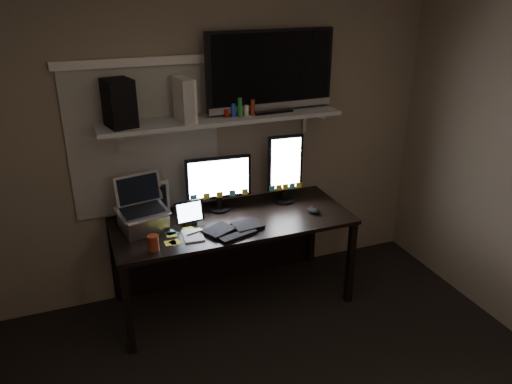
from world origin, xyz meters
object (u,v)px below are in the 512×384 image
monitor_landscape (219,184)px  laptop (142,206)px  tablet (189,213)px  cup (153,243)px  speaker (119,103)px  desk (228,233)px  tv (271,71)px  mouse (314,210)px  game_console (185,99)px  monitor_portrait (285,169)px  keyboard (233,228)px

monitor_landscape → laptop: (-0.61, -0.14, -0.03)m
tablet → cup: tablet is taller
monitor_landscape → speaker: speaker is taller
desk → tv: (0.39, 0.09, 1.23)m
mouse → game_console: (-0.90, 0.29, 0.88)m
monitor_portrait → game_console: bearing=-177.1°
mouse → cup: cup is taller
desk → cup: cup is taller
cup → laptop: bearing=92.4°
desk → tablet: size_ratio=8.33×
desk → tv: bearing=13.3°
monitor_portrait → speaker: bearing=-177.0°
mouse → tv: tv is taller
laptop → cup: size_ratio=3.57×
mouse → keyboard: bearing=165.1°
monitor_landscape → keyboard: (-0.01, -0.36, -0.21)m
laptop → game_console: (0.38, 0.12, 0.71)m
game_console → speaker: 0.45m
mouse → cup: 1.27m
monitor_landscape → tv: 0.93m
laptop → cup: laptop is taller
tv → desk: bearing=-169.2°
keyboard → laptop: 0.67m
monitor_portrait → mouse: 0.41m
monitor_landscape → game_console: size_ratio=1.68×
game_console → mouse: bearing=-27.5°
keyboard → laptop: (-0.60, 0.22, 0.18)m
laptop → speaker: 0.73m
game_console → speaker: bearing=169.9°
keyboard → speaker: size_ratio=1.36×
tv → game_console: (-0.67, -0.04, -0.15)m
desk → mouse: size_ratio=15.72×
tablet → speaker: 0.92m
desk → game_console: game_console is taller
tablet → laptop: size_ratio=0.56×
mouse → speaker: bearing=148.5°
cup → game_console: size_ratio=0.36×
desk → keyboard: keyboard is taller
desk → cup: (-0.64, -0.38, 0.23)m
desk → laptop: size_ratio=4.67×
laptop → game_console: bearing=5.9°
tablet → tv: size_ratio=0.22×
monitor_portrait → mouse: (0.12, -0.28, -0.26)m
tablet → tv: (0.71, 0.18, 0.96)m
monitor_landscape → keyboard: size_ratio=1.17×
desk → tablet: bearing=-164.6°
mouse → cup: (-1.27, -0.14, 0.03)m
laptop → speaker: (-0.07, 0.12, 0.72)m
laptop → monitor_portrait: bearing=-6.2°
monitor_portrait → tv: tv is taller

